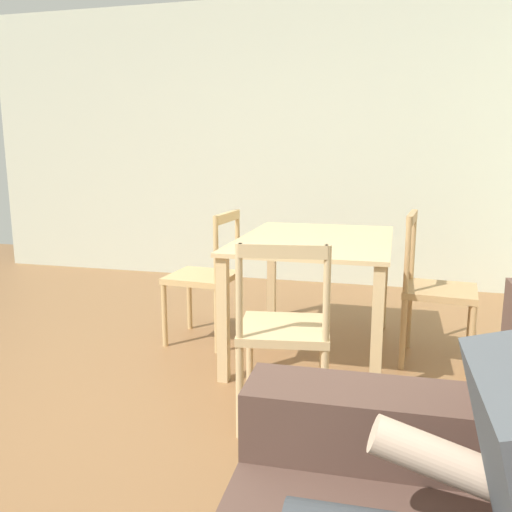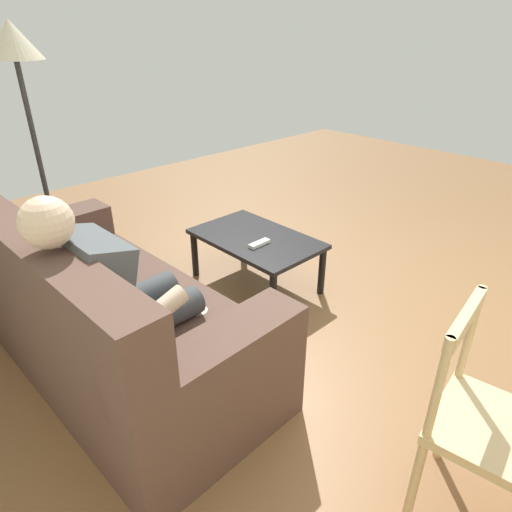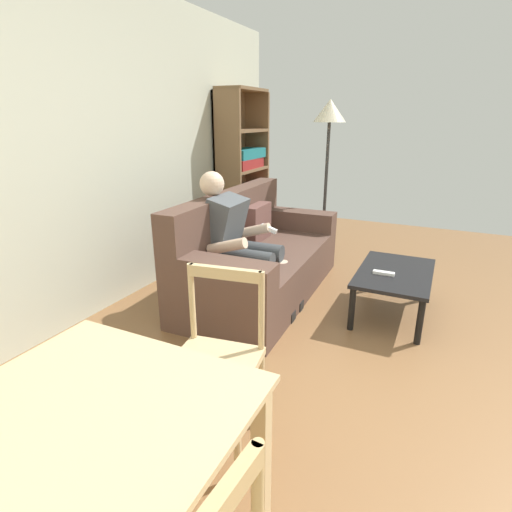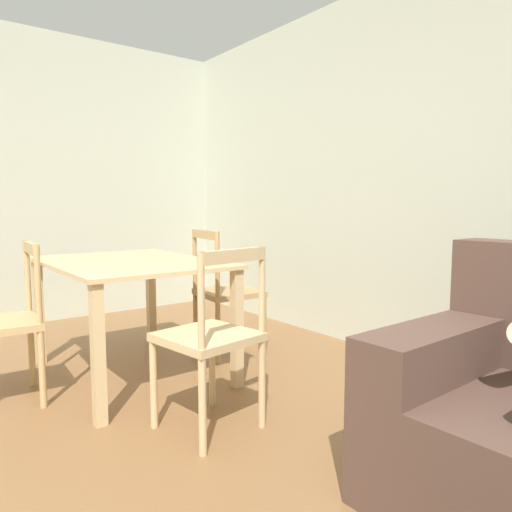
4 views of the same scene
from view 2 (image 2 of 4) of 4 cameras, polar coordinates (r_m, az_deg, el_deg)
ground_plane at (r=3.10m, az=22.24°, el=-9.40°), size 8.99×8.99×0.00m
couch at (r=2.60m, az=-19.22°, el=-7.39°), size 2.03×0.97×0.95m
person_lounging at (r=2.20m, az=-17.27°, el=-5.43°), size 0.60×0.91×1.18m
coffee_table at (r=3.25m, az=0.00°, el=1.66°), size 0.93×0.58×0.39m
tv_remote at (r=3.11m, az=0.42°, el=1.61°), size 0.05×0.17×0.02m
dining_chair_facing_couch at (r=1.92m, az=27.53°, el=-18.88°), size 0.48×0.48×0.91m
floor_lamp at (r=3.51m, az=-28.19°, el=20.58°), size 0.36×0.36×1.80m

